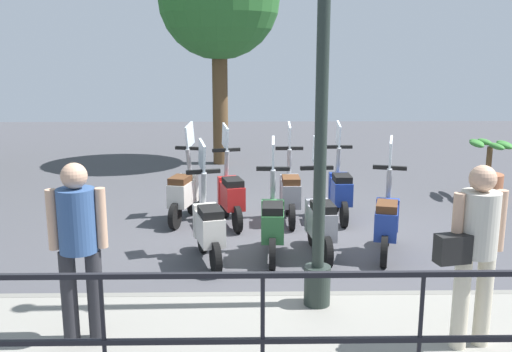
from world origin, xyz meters
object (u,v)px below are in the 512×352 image
pedestrian_with_bag (475,243)px  potted_palm (488,174)px  scooter_near_0 (387,221)px  scooter_far_1 (290,192)px  scooter_near_1 (320,221)px  scooter_far_3 (184,192)px  scooter_near_2 (273,222)px  pedestrian_distant (78,239)px  scooter_far_2 (231,194)px  scooter_far_0 (340,190)px  lamp_post_near (321,114)px  scooter_near_3 (208,226)px

pedestrian_with_bag → potted_palm: bearing=-36.6°
scooter_near_0 → scooter_far_1: 1.92m
scooter_near_1 → scooter_far_3: bearing=45.1°
scooter_near_2 → pedestrian_with_bag: bearing=-145.9°
scooter_near_1 → pedestrian_with_bag: bearing=-165.7°
pedestrian_with_bag → scooter_far_1: (4.17, 1.21, -0.60)m
pedestrian_distant → scooter_far_2: pedestrian_distant is taller
potted_palm → scooter_far_3: 5.57m
pedestrian_with_bag → scooter_near_1: pedestrian_with_bag is taller
scooter_far_0 → scooter_far_3: size_ratio=1.00×
scooter_far_2 → pedestrian_with_bag: bearing=-167.0°
scooter_near_2 → potted_palm: bearing=-50.4°
scooter_near_1 → scooter_far_3: (1.60, 1.94, 0.00)m
scooter_near_1 → scooter_far_3: same height
lamp_post_near → scooter_far_2: size_ratio=2.80×
scooter_near_0 → scooter_far_3: 3.23m
scooter_near_2 → scooter_far_2: (1.47, 0.58, 0.00)m
potted_palm → scooter_near_3: (-3.20, 4.89, 0.04)m
scooter_near_2 → scooter_far_2: bearing=24.4°
potted_palm → scooter_near_0: (-2.99, 2.58, 0.04)m
lamp_post_near → potted_palm: 6.24m
scooter_far_0 → pedestrian_distant: bearing=144.4°
scooter_near_0 → scooter_near_2: 1.49m
potted_palm → scooter_near_1: scooter_near_1 is taller
scooter_far_2 → pedestrian_distant: bearing=148.1°
potted_palm → scooter_near_0: scooter_near_0 is taller
pedestrian_distant → scooter_near_0: size_ratio=1.03×
scooter_near_2 → scooter_near_3: same height
scooter_near_3 → scooter_far_2: bearing=-23.6°
scooter_far_2 → scooter_far_3: bearing=61.7°
scooter_far_3 → scooter_far_1: bearing=-77.6°
lamp_post_near → scooter_far_0: 3.86m
potted_palm → scooter_near_2: bearing=126.8°
scooter_far_1 → scooter_near_0: bearing=-143.5°
scooter_near_0 → scooter_near_3: bearing=111.0°
scooter_far_3 → pedestrian_distant: bearing=-172.2°
potted_palm → scooter_far_1: (-1.45, 3.72, 0.04)m
pedestrian_with_bag → scooter_far_1: size_ratio=1.03×
scooter_near_0 → scooter_far_1: size_ratio=1.00×
scooter_far_0 → scooter_far_2: (-0.25, 1.73, 0.00)m
scooter_far_0 → scooter_far_3: (-0.07, 2.47, 0.00)m
scooter_far_2 → scooter_far_0: bearing=-96.7°
lamp_post_near → scooter_near_0: (1.77, -1.12, -1.58)m
scooter_near_2 → scooter_far_1: size_ratio=1.00×
pedestrian_distant → potted_palm: 8.01m
scooter_near_1 → scooter_far_1: size_ratio=1.00×
scooter_far_3 → potted_palm: bearing=-61.3°
potted_palm → scooter_far_1: size_ratio=0.69×
lamp_post_near → scooter_near_1: bearing=-8.2°
pedestrian_distant → scooter_far_2: bearing=156.9°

